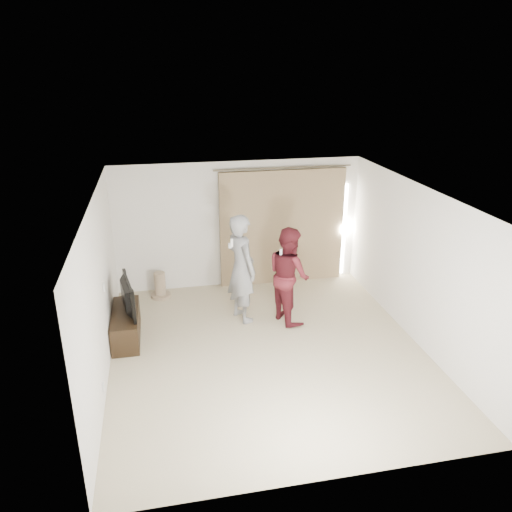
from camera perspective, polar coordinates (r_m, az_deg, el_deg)
The scene contains 10 objects.
floor at distance 8.27m, azimuth 1.38°, elevation -10.82°, with size 5.50×5.50×0.00m, color beige.
wall_back at distance 10.18m, azimuth -1.98°, elevation 3.60°, with size 5.00×0.04×2.60m, color silver.
wall_left at distance 7.55m, azimuth -17.42°, elevation -3.97°, with size 0.04×5.50×2.60m.
ceiling at distance 7.23m, azimuth 1.56°, elevation 6.91°, with size 5.00×5.50×0.01m, color silver.
curtain at distance 10.33m, azimuth 3.10°, elevation 3.28°, with size 2.80×0.11×2.46m.
tv_console at distance 8.80m, azimuth -14.64°, elevation -7.62°, with size 0.44×1.27×0.49m, color black.
tv at distance 8.56m, azimuth -14.97°, elevation -4.49°, with size 1.00×0.13×0.58m, color black.
scratching_post at distance 10.12m, azimuth -10.89°, elevation -3.53°, with size 0.39×0.39×0.53m.
person_man at distance 8.82m, azimuth -1.68°, elevation -1.41°, with size 0.71×0.85×1.98m.
person_woman at distance 8.86m, azimuth 3.77°, elevation -2.13°, with size 0.88×1.00×1.76m.
Camera 1 is at (-1.58, -6.82, 4.40)m, focal length 35.00 mm.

